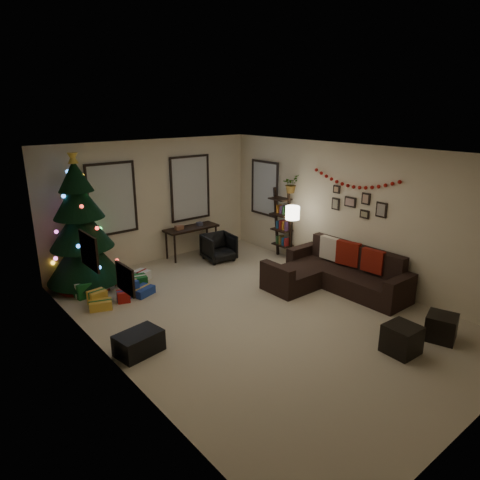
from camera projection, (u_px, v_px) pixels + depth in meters
name	position (u px, v px, depth m)	size (l,w,h in m)	color
floor	(258.00, 314.00, 7.38)	(7.00, 7.00, 0.00)	#BDAD8F
ceiling	(260.00, 153.00, 6.58)	(7.00, 7.00, 0.00)	white
wall_back	(153.00, 202.00, 9.56)	(5.00, 5.00, 0.00)	beige
wall_left	(111.00, 275.00, 5.47)	(7.00, 7.00, 0.00)	beige
wall_right	(354.00, 214.00, 8.49)	(7.00, 7.00, 0.00)	beige
window_back_left	(112.00, 199.00, 8.91)	(1.05, 0.06, 1.50)	#728CB2
window_back_right	(190.00, 188.00, 10.06)	(1.05, 0.06, 1.50)	#728CB2
window_right_wall	(265.00, 188.00, 10.31)	(0.06, 0.90, 1.30)	#728CB2
christmas_tree	(81.00, 231.00, 8.22)	(1.43, 1.43, 2.67)	black
presents	(118.00, 289.00, 8.10)	(1.51, 1.06, 0.30)	#14591E
sofa	(334.00, 275.00, 8.36)	(1.69, 2.47, 0.82)	black
pillow_red_a	(373.00, 261.00, 8.01)	(0.11, 0.43, 0.43)	maroon
pillow_red_b	(348.00, 253.00, 8.43)	(0.12, 0.47, 0.47)	maroon
pillow_cream	(331.00, 248.00, 8.74)	(0.13, 0.45, 0.45)	beige
ottoman_near	(402.00, 339.00, 6.17)	(0.44, 0.44, 0.42)	black
ottoman_far	(441.00, 327.00, 6.53)	(0.42, 0.42, 0.40)	black
desk	(191.00, 230.00, 10.05)	(1.29, 0.46, 0.69)	black
desk_chair	(219.00, 247.00, 9.85)	(0.59, 0.56, 0.61)	black
bookshelf	(282.00, 225.00, 9.84)	(0.30, 0.49, 1.63)	black
potted_plant	(291.00, 181.00, 9.38)	(0.46, 0.39, 0.51)	#4C4C4C
floor_lamp	(292.00, 217.00, 9.05)	(0.29, 0.29, 1.39)	black
art_map	(89.00, 251.00, 6.00)	(0.04, 0.60, 0.50)	black
art_abstract	(125.00, 279.00, 5.18)	(0.04, 0.45, 0.35)	black
gallery	(358.00, 204.00, 8.36)	(0.03, 1.25, 0.54)	black
garland	(354.00, 181.00, 8.29)	(0.08, 1.90, 0.30)	#A5140C
stocking_left	(145.00, 199.00, 9.52)	(0.20, 0.05, 0.36)	#990F0C
stocking_right	(159.00, 194.00, 9.68)	(0.20, 0.05, 0.36)	#990F0C
storage_bin	(139.00, 343.00, 6.18)	(0.63, 0.42, 0.32)	black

